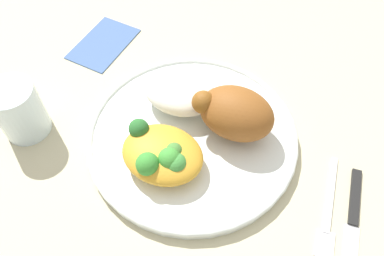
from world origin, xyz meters
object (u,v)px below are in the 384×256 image
object	(u,v)px
rice_pile	(179,91)
napkin	(103,43)
fork	(329,210)
plate	(192,136)
water_glass	(19,110)
mac_cheese_with_broccoli	(162,154)
knife	(353,224)
roasted_chicken	(235,113)

from	to	relation	value
rice_pile	napkin	bearing A→B (deg)	-21.07
fork	plate	bearing A→B (deg)	-6.90
water_glass	napkin	bearing A→B (deg)	-90.28
fork	napkin	world-z (taller)	fork
mac_cheese_with_broccoli	knife	world-z (taller)	mac_cheese_with_broccoli
mac_cheese_with_broccoli	knife	bearing A→B (deg)	-173.22
rice_pile	napkin	xyz separation A→B (m)	(0.18, -0.07, -0.04)
rice_pile	knife	distance (m)	0.28
mac_cheese_with_broccoli	knife	xyz separation A→B (m)	(-0.25, -0.03, -0.03)
roasted_chicken	rice_pile	xyz separation A→B (m)	(0.09, -0.01, -0.01)
knife	napkin	world-z (taller)	knife
roasted_chicken	rice_pile	distance (m)	0.09
rice_pile	napkin	size ratio (longest dim) A/B	0.90
roasted_chicken	mac_cheese_with_broccoli	distance (m)	0.11
rice_pile	knife	size ratio (longest dim) A/B	0.56
fork	mac_cheese_with_broccoli	bearing A→B (deg)	9.18
plate	mac_cheese_with_broccoli	world-z (taller)	mac_cheese_with_broccoli
mac_cheese_with_broccoli	napkin	size ratio (longest dim) A/B	0.92
knife	fork	bearing A→B (deg)	-10.20
roasted_chicken	mac_cheese_with_broccoli	size ratio (longest dim) A/B	1.01
fork	water_glass	size ratio (longest dim) A/B	1.73
roasted_chicken	knife	size ratio (longest dim) A/B	0.58
knife	rice_pile	bearing A→B (deg)	-15.01
rice_pile	plate	bearing A→B (deg)	133.12
knife	napkin	size ratio (longest dim) A/B	1.61
fork	rice_pile	bearing A→B (deg)	-15.61
rice_pile	mac_cheese_with_broccoli	distance (m)	0.11
rice_pile	napkin	distance (m)	0.20
rice_pile	mac_cheese_with_broccoli	world-z (taller)	mac_cheese_with_broccoli
mac_cheese_with_broccoli	roasted_chicken	bearing A→B (deg)	-124.38
water_glass	plate	bearing A→B (deg)	-159.65
rice_pile	water_glass	distance (m)	0.22
roasted_chicken	water_glass	bearing A→B (deg)	22.81
napkin	fork	bearing A→B (deg)	162.01
napkin	rice_pile	bearing A→B (deg)	158.93
plate	napkin	distance (m)	0.25
water_glass	napkin	world-z (taller)	water_glass
plate	roasted_chicken	size ratio (longest dim) A/B	2.67
plate	napkin	size ratio (longest dim) A/B	2.48
plate	rice_pile	distance (m)	0.07
rice_pile	fork	size ratio (longest dim) A/B	0.74
plate	water_glass	xyz separation A→B (m)	(0.22, 0.08, 0.03)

